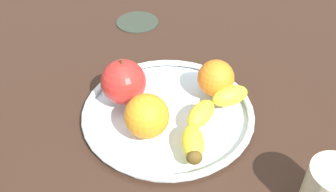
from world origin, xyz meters
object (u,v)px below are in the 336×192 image
object	(u,v)px
banana	(208,118)
ambient_coaster	(137,22)
apple	(123,82)
orange_back_right	(216,78)
fruit_bowl	(168,112)
orange_front_right	(145,115)

from	to	relation	value
banana	ambient_coaster	world-z (taller)	banana
apple	orange_back_right	distance (cm)	16.96
apple	ambient_coaster	size ratio (longest dim) A/B	0.85
apple	fruit_bowl	bearing A→B (deg)	102.77
fruit_bowl	apple	xyz separation A→B (cm)	(1.85, -8.19, 5.02)
fruit_bowl	orange_front_right	bearing A→B (deg)	-3.43
fruit_bowl	orange_front_right	xyz separation A→B (cm)	(6.85, -0.41, 4.65)
banana	ambient_coaster	xyz separation A→B (cm)	(-25.52, -32.00, -3.30)
apple	banana	bearing A→B (deg)	96.02
banana	orange_front_right	distance (cm)	10.99
fruit_bowl	banana	world-z (taller)	banana
ambient_coaster	fruit_bowl	bearing A→B (deg)	43.32
orange_front_right	ambient_coaster	bearing A→B (deg)	-143.87
apple	orange_back_right	bearing A→B (deg)	127.34
orange_back_right	banana	bearing A→B (deg)	18.00
orange_front_right	ambient_coaster	size ratio (longest dim) A/B	0.71
fruit_bowl	ambient_coaster	distance (cm)	34.89
apple	orange_back_right	size ratio (longest dim) A/B	1.32
orange_back_right	orange_front_right	distance (cm)	16.30
banana	orange_back_right	xyz separation A→B (cm)	(-8.56, -2.78, 1.63)
banana	apple	xyz separation A→B (cm)	(1.71, -16.25, 2.33)
banana	orange_front_right	world-z (taller)	orange_front_right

